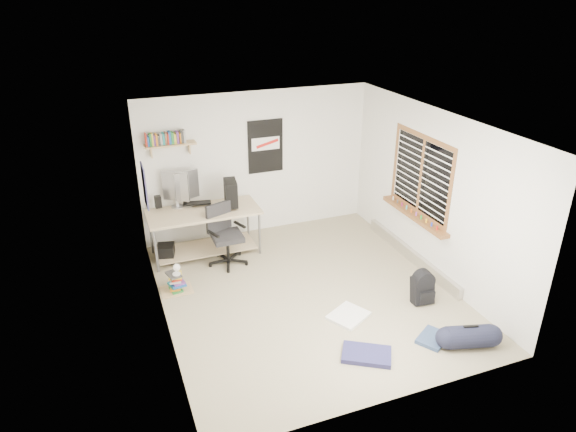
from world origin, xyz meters
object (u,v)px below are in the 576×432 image
object	(u,v)px
office_chair	(227,235)
backpack	(422,290)
desk	(205,233)
duffel_bag	(469,337)
book_stack	(176,281)

from	to	relation	value
office_chair	backpack	size ratio (longest dim) A/B	2.52
desk	office_chair	xyz separation A→B (m)	(0.26, -0.44, 0.12)
backpack	duffel_bag	xyz separation A→B (m)	(-0.02, -1.02, -0.06)
office_chair	book_stack	size ratio (longest dim) A/B	2.28
office_chair	duffel_bag	distance (m)	3.80
office_chair	backpack	bearing A→B (deg)	-62.90
duffel_bag	book_stack	world-z (taller)	duffel_bag
book_stack	duffel_bag	bearing A→B (deg)	-39.04
backpack	duffel_bag	distance (m)	1.02
desk	book_stack	size ratio (longest dim) A/B	4.13
backpack	duffel_bag	size ratio (longest dim) A/B	0.69
book_stack	desk	bearing A→B (deg)	55.43
desk	office_chair	size ratio (longest dim) A/B	1.81
office_chair	backpack	distance (m)	3.04
duffel_bag	book_stack	distance (m)	4.05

